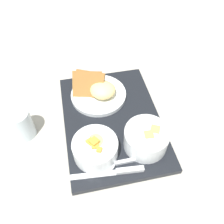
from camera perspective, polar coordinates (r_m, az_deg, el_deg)
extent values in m
plane|color=#ADA89E|center=(0.70, 0.00, -2.40)|extent=(4.00, 4.00, 0.00)
cube|color=black|center=(0.70, 0.00, -1.99)|extent=(0.42, 0.32, 0.02)
cylinder|color=silver|center=(0.61, -4.02, -8.77)|extent=(0.11, 0.11, 0.05)
torus|color=silver|center=(0.59, -4.14, -7.59)|extent=(0.12, 0.12, 0.01)
cylinder|color=#8EBC6B|center=(0.60, -5.43, -6.29)|extent=(0.04, 0.04, 0.01)
cylinder|color=#8EBC6B|center=(0.59, -4.06, -7.07)|extent=(0.06, 0.06, 0.01)
cylinder|color=#8EBC6B|center=(0.58, -2.84, -9.23)|extent=(0.05, 0.05, 0.01)
cylinder|color=#8EBC6B|center=(0.59, -6.36, -7.72)|extent=(0.04, 0.04, 0.01)
cylinder|color=#8EBC6B|center=(0.59, -5.40, -7.90)|extent=(0.04, 0.04, 0.02)
cube|color=orange|center=(0.58, -4.27, -7.24)|extent=(0.03, 0.03, 0.02)
cube|color=orange|center=(0.59, -5.21, -7.31)|extent=(0.02, 0.02, 0.01)
cube|color=orange|center=(0.57, -3.07, -9.19)|extent=(0.02, 0.02, 0.01)
cube|color=orange|center=(0.58, -4.13, -8.24)|extent=(0.02, 0.02, 0.01)
cylinder|color=silver|center=(0.62, 8.19, -6.35)|extent=(0.11, 0.11, 0.06)
torus|color=silver|center=(0.60, 8.48, -4.93)|extent=(0.12, 0.12, 0.01)
cylinder|color=#C67F3D|center=(0.62, 8.27, -5.96)|extent=(0.10, 0.10, 0.04)
cube|color=#E5A356|center=(0.61, 10.30, -4.42)|extent=(0.03, 0.03, 0.02)
cube|color=#E5A356|center=(0.60, 8.81, -5.71)|extent=(0.03, 0.03, 0.02)
cylinder|color=silver|center=(0.75, -3.25, 4.18)|extent=(0.17, 0.17, 0.01)
ellipsoid|color=#E5CC7F|center=(0.72, -1.94, 5.37)|extent=(0.10, 0.11, 0.04)
cube|color=#93602D|center=(0.73, -5.97, 6.25)|extent=(0.09, 0.11, 0.08)
cube|color=#93602D|center=(0.73, -5.52, 6.28)|extent=(0.10, 0.11, 0.08)
cube|color=silver|center=(0.60, -4.57, -14.88)|extent=(0.04, 0.11, 0.00)
cube|color=silver|center=(0.60, 4.34, -13.75)|extent=(0.03, 0.07, 0.01)
ellipsoid|color=silver|center=(0.61, -1.50, -12.72)|extent=(0.04, 0.05, 0.01)
cube|color=silver|center=(0.62, 5.53, -11.30)|extent=(0.02, 0.11, 0.01)
cylinder|color=silver|center=(0.69, -21.06, -2.72)|extent=(0.06, 0.06, 0.09)
cylinder|color=silver|center=(0.70, -20.69, -3.52)|extent=(0.05, 0.05, 0.05)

